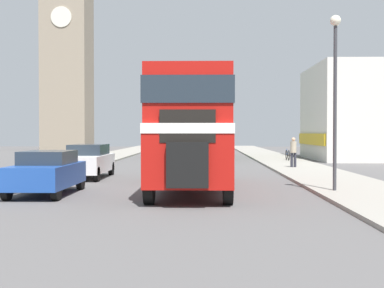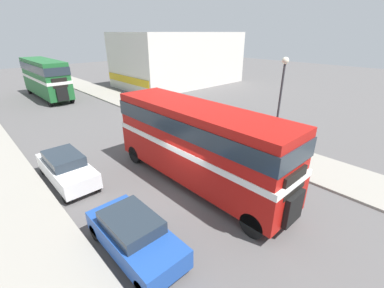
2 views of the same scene
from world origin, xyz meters
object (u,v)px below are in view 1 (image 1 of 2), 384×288
(bicycle_on_pavement, at_px, (288,155))
(church_tower, at_px, (67,26))
(double_decker_bus, at_px, (192,124))
(pedestrian_walking, at_px, (293,150))
(street_lamp, at_px, (335,76))
(car_parked_near, at_px, (47,172))
(bus_distant, at_px, (201,127))
(car_parked_mid, at_px, (88,161))

(bicycle_on_pavement, distance_m, church_tower, 37.99)
(double_decker_bus, xyz_separation_m, church_tower, (-16.25, 45.28, 12.67))
(church_tower, bearing_deg, bicycle_on_pavement, -49.96)
(pedestrian_walking, relative_size, street_lamp, 0.28)
(street_lamp, xyz_separation_m, church_tower, (-21.08, 46.69, 11.11))
(car_parked_near, relative_size, church_tower, 0.14)
(double_decker_bus, xyz_separation_m, pedestrian_walking, (5.45, 10.71, -1.33))
(church_tower, bearing_deg, street_lamp, -65.70)
(double_decker_bus, distance_m, bicycle_on_pavement, 19.57)
(church_tower, bearing_deg, bus_distant, -50.70)
(car_parked_mid, height_order, pedestrian_walking, pedestrian_walking)
(car_parked_near, height_order, car_parked_mid, car_parked_mid)
(car_parked_mid, xyz_separation_m, street_lamp, (9.65, -6.03, 3.17))
(car_parked_near, bearing_deg, bus_distant, 79.64)
(bus_distant, height_order, car_parked_near, bus_distant)
(bicycle_on_pavement, bearing_deg, double_decker_bus, -108.93)
(double_decker_bus, relative_size, car_parked_mid, 2.32)
(street_lamp, distance_m, church_tower, 52.42)
(car_parked_near, distance_m, pedestrian_walking, 16.18)
(car_parked_mid, distance_m, church_tower, 44.58)
(bicycle_on_pavement, bearing_deg, car_parked_near, -118.72)
(pedestrian_walking, relative_size, bicycle_on_pavement, 0.95)
(pedestrian_walking, bearing_deg, car_parked_near, -129.22)
(pedestrian_walking, distance_m, street_lamp, 12.47)
(car_parked_mid, distance_m, street_lamp, 11.81)
(double_decker_bus, relative_size, car_parked_near, 2.52)
(car_parked_near, bearing_deg, bicycle_on_pavement, 61.28)
(bus_distant, xyz_separation_m, church_tower, (-16.42, 20.06, 12.52))
(double_decker_bus, xyz_separation_m, car_parked_mid, (-4.82, 4.62, -1.61))
(bicycle_on_pavement, relative_size, street_lamp, 0.30)
(bicycle_on_pavement, height_order, street_lamp, street_lamp)
(street_lamp, bearing_deg, car_parked_near, -177.53)
(car_parked_mid, xyz_separation_m, church_tower, (-11.43, 40.66, 14.28))
(car_parked_near, distance_m, church_tower, 50.55)
(car_parked_mid, height_order, church_tower, church_tower)
(church_tower, bearing_deg, pedestrian_walking, -57.88)
(bus_distant, relative_size, street_lamp, 1.75)
(car_parked_mid, bearing_deg, church_tower, 105.70)
(double_decker_bus, xyz_separation_m, bus_distant, (0.17, 25.22, 0.16))
(double_decker_bus, height_order, bus_distant, bus_distant)
(pedestrian_walking, distance_m, church_tower, 43.15)
(bicycle_on_pavement, relative_size, church_tower, 0.06)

